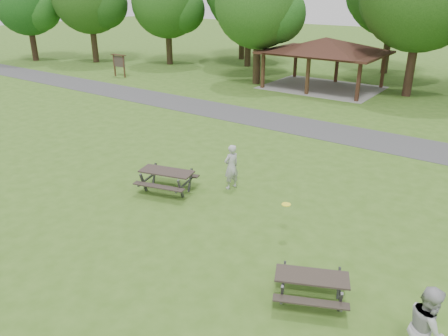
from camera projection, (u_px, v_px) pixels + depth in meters
ground at (122, 240)px, 13.43m from camera, size 160.00×160.00×0.00m
asphalt_path at (315, 129)px, 23.95m from camera, size 120.00×3.20×0.02m
pavilion at (325, 47)px, 32.43m from camera, size 8.60×7.01×3.76m
notice_board at (119, 61)px, 37.16m from camera, size 1.60×0.30×1.88m
tree_row_b at (168, 4)px, 41.63m from camera, size 7.14×6.80×9.28m
tree_row_d at (259, 7)px, 32.91m from camera, size 6.93×6.60×9.27m
tree_flank_left at (28, 5)px, 43.77m from camera, size 6.72×6.40×8.93m
picnic_table_middle at (167, 176)px, 16.40m from camera, size 2.35×2.07×0.87m
picnic_table_far at (312, 282)px, 10.64m from camera, size 2.20×2.03×0.77m
frisbee_in_flight at (286, 204)px, 13.11m from camera, size 0.32×0.32×0.02m
frisbee_thrower at (231, 167)px, 16.58m from camera, size 0.60×0.74×1.77m
frisbee_catcher at (427, 328)px, 8.65m from camera, size 1.00×1.13×1.93m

